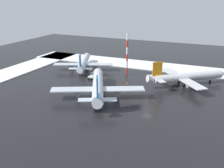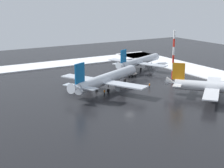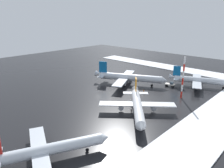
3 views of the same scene
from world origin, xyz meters
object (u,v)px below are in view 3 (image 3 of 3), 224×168
(airplane_parked_portside, at_px, (137,106))
(ground_crew_by_nose_gear, at_px, (117,83))
(airplane_distant_tail, at_px, (48,150))
(airplane_far_rear, at_px, (201,80))
(ground_crew_mid_apron, at_px, (144,91))
(airplane_foreground_jet, at_px, (129,77))
(pushback_tug, at_px, (170,84))
(antenna_mast, at_px, (183,78))

(airplane_parked_portside, distance_m, ground_crew_by_nose_gear, 34.93)
(airplane_distant_tail, xyz_separation_m, ground_crew_by_nose_gear, (56.90, 28.03, -2.07))
(airplane_far_rear, xyz_separation_m, airplane_parked_portside, (-47.21, 3.98, 0.13))
(ground_crew_mid_apron, bearing_deg, airplane_far_rear, 109.03)
(airplane_foreground_jet, xyz_separation_m, ground_crew_by_nose_gear, (-4.78, 3.40, -2.72))
(airplane_parked_portside, xyz_separation_m, ground_crew_mid_apron, (19.91, 11.16, -2.33))
(airplane_foreground_jet, bearing_deg, ground_crew_by_nose_gear, -151.86)
(airplane_far_rear, bearing_deg, airplane_distant_tail, -115.69)
(airplane_foreground_jet, xyz_separation_m, airplane_parked_portside, (-25.46, -24.65, -0.39))
(airplane_parked_portside, xyz_separation_m, ground_crew_by_nose_gear, (20.68, 28.05, -2.33))
(pushback_tug, bearing_deg, airplane_parked_portside, -85.56)
(airplane_parked_portside, bearing_deg, ground_crew_mid_apron, 168.77)
(airplane_foreground_jet, xyz_separation_m, ground_crew_mid_apron, (-5.55, -13.50, -2.72))
(airplane_far_rear, height_order, pushback_tug, airplane_far_rear)
(airplane_parked_portside, height_order, ground_crew_by_nose_gear, airplane_parked_portside)
(airplane_distant_tail, relative_size, pushback_tug, 6.05)
(airplane_parked_portside, distance_m, pushback_tug, 37.56)
(antenna_mast, bearing_deg, airplane_foreground_jet, 91.18)
(airplane_foreground_jet, distance_m, airplane_parked_portside, 35.45)
(airplane_foreground_jet, height_order, pushback_tug, airplane_foreground_jet)
(antenna_mast, bearing_deg, airplane_parked_portside, 171.09)
(ground_crew_by_nose_gear, height_order, ground_crew_mid_apron, same)
(airplane_distant_tail, distance_m, ground_crew_mid_apron, 57.26)
(airplane_foreground_jet, bearing_deg, airplane_parked_portside, -72.39)
(airplane_parked_portside, relative_size, pushback_tug, 5.74)
(airplane_parked_portside, relative_size, antenna_mast, 1.54)
(airplane_distant_tail, relative_size, airplane_far_rear, 0.95)
(airplane_far_rear, bearing_deg, ground_crew_mid_apron, -141.96)
(airplane_parked_portside, relative_size, ground_crew_by_nose_gear, 16.15)
(pushback_tug, height_order, antenna_mast, antenna_mast)
(airplane_foreground_jet, relative_size, airplane_distant_tail, 1.20)
(airplane_distant_tail, xyz_separation_m, airplane_parked_portside, (36.21, -0.02, 0.27))
(pushback_tug, bearing_deg, ground_crew_by_nose_gear, -148.81)
(antenna_mast, bearing_deg, ground_crew_by_nose_gear, 99.50)
(airplane_foreground_jet, distance_m, pushback_tug, 21.09)
(airplane_foreground_jet, distance_m, ground_crew_mid_apron, 14.85)
(airplane_foreground_jet, xyz_separation_m, antenna_mast, (0.59, -28.74, 5.28))
(ground_crew_by_nose_gear, bearing_deg, pushback_tug, -171.20)
(airplane_foreground_jet, bearing_deg, antenna_mast, -25.29)
(ground_crew_mid_apron, height_order, antenna_mast, antenna_mast)
(pushback_tug, xyz_separation_m, antenna_mast, (-10.78, -11.14, 7.68))
(pushback_tug, bearing_deg, airplane_far_rear, 36.82)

